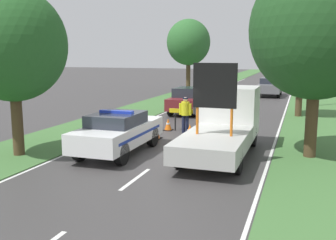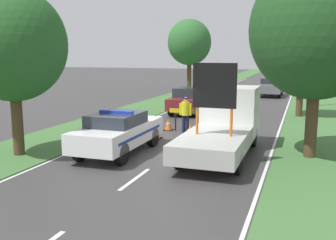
{
  "view_description": "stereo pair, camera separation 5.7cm",
  "coord_description": "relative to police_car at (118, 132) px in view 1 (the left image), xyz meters",
  "views": [
    {
      "loc": [
        4.48,
        -13.21,
        3.62
      ],
      "look_at": [
        -0.35,
        0.89,
        1.1
      ],
      "focal_mm": 42.0,
      "sensor_mm": 36.0,
      "label": 1
    },
    {
      "loc": [
        4.54,
        -13.19,
        3.62
      ],
      "look_at": [
        -0.35,
        0.89,
        1.1
      ],
      "focal_mm": 42.0,
      "sensor_mm": 36.0,
      "label": 2
    }
  ],
  "objects": [
    {
      "name": "police_officer",
      "position": [
        1.27,
        4.37,
        0.18
      ],
      "size": [
        0.6,
        0.38,
        1.66
      ],
      "rotation": [
        0.0,
        0.0,
        2.67
      ],
      "color": "#191E38",
      "rests_on": "ground"
    },
    {
      "name": "traffic_cone_near_truck",
      "position": [
        0.32,
        4.7,
        -0.52
      ],
      "size": [
        0.41,
        0.41,
        0.57
      ],
      "color": "black",
      "rests_on": "ground"
    },
    {
      "name": "roadside_tree_near_left",
      "position": [
        6.15,
        11.09,
        2.9
      ],
      "size": [
        3.18,
        3.18,
        5.4
      ],
      "color": "#4C3823",
      "rests_on": "ground"
    },
    {
      "name": "ground_plane",
      "position": [
        1.82,
        0.45,
        -0.8
      ],
      "size": [
        160.0,
        160.0,
        0.0
      ],
      "primitive_type": "plane",
      "color": "#3D3A3A"
    },
    {
      "name": "grass_verge_left",
      "position": [
        -3.59,
        20.45,
        -0.79
      ],
      "size": [
        3.55,
        120.0,
        0.03
      ],
      "color": "#427038",
      "rests_on": "ground"
    },
    {
      "name": "traffic_cone_behind_barrier",
      "position": [
        2.17,
        1.29,
        -0.53
      ],
      "size": [
        0.4,
        0.4,
        0.56
      ],
      "color": "black",
      "rests_on": "ground"
    },
    {
      "name": "road_barrier",
      "position": [
        1.81,
        4.77,
        0.07
      ],
      "size": [
        2.89,
        0.08,
        1.05
      ],
      "rotation": [
        0.0,
        0.0,
        0.09
      ],
      "color": "black",
      "rests_on": "ground"
    },
    {
      "name": "traffic_cone_lane_edge",
      "position": [
        0.39,
        2.74,
        -0.45
      ],
      "size": [
        0.52,
        0.52,
        0.72
      ],
      "color": "black",
      "rests_on": "ground"
    },
    {
      "name": "pedestrian_civilian",
      "position": [
        1.92,
        4.46,
        0.22
      ],
      "size": [
        0.63,
        0.4,
        1.75
      ],
      "rotation": [
        0.0,
        0.0,
        -0.3
      ],
      "color": "brown",
      "rests_on": "ground"
    },
    {
      "name": "police_car",
      "position": [
        0.0,
        0.0,
        0.0
      ],
      "size": [
        1.83,
        4.62,
        1.61
      ],
      "rotation": [
        0.0,
        0.0,
        -0.04
      ],
      "color": "white",
      "rests_on": "ground"
    },
    {
      "name": "grass_verge_right",
      "position": [
        7.22,
        20.45,
        -0.79
      ],
      "size": [
        3.55,
        120.0,
        0.03
      ],
      "color": "#427038",
      "rests_on": "ground"
    },
    {
      "name": "traffic_cone_near_police",
      "position": [
        1.88,
        2.99,
        -0.46
      ],
      "size": [
        0.5,
        0.5,
        0.69
      ],
      "color": "black",
      "rests_on": "ground"
    },
    {
      "name": "roadside_tree_near_right",
      "position": [
        -3.76,
        22.36,
        3.83
      ],
      "size": [
        3.97,
        3.97,
        6.74
      ],
      "color": "#4C3823",
      "rests_on": "ground"
    },
    {
      "name": "roadside_tree_mid_right",
      "position": [
        6.66,
        1.63,
        3.62
      ],
      "size": [
        4.53,
        4.53,
        6.82
      ],
      "color": "#4C3823",
      "rests_on": "ground"
    },
    {
      "name": "roadside_tree_mid_left",
      "position": [
        -3.25,
        -1.48,
        3.11
      ],
      "size": [
        3.75,
        3.75,
        5.91
      ],
      "color": "#4C3823",
      "rests_on": "ground"
    },
    {
      "name": "traffic_cone_centre_front",
      "position": [
        2.04,
        5.78,
        -0.56
      ],
      "size": [
        0.35,
        0.35,
        0.49
      ],
      "color": "black",
      "rests_on": "ground"
    },
    {
      "name": "queued_car_suv_grey",
      "position": [
        3.67,
        22.12,
        0.02
      ],
      "size": [
        1.81,
        4.35,
        1.58
      ],
      "rotation": [
        0.0,
        0.0,
        3.14
      ],
      "color": "slate",
      "rests_on": "ground"
    },
    {
      "name": "queued_car_sedan_silver",
      "position": [
        0.14,
        16.47,
        -0.01
      ],
      "size": [
        1.7,
        4.2,
        1.53
      ],
      "rotation": [
        0.0,
        0.0,
        3.14
      ],
      "color": "#B2B2B7",
      "rests_on": "ground"
    },
    {
      "name": "utility_pole",
      "position": [
        7.26,
        16.42,
        3.43
      ],
      "size": [
        1.2,
        0.2,
        8.24
      ],
      "color": "#473828",
      "rests_on": "ground"
    },
    {
      "name": "lane_markings",
      "position": [
        1.82,
        13.85,
        -0.8
      ],
      "size": [
        7.16,
        63.23,
        0.01
      ],
      "color": "silver",
      "rests_on": "ground"
    },
    {
      "name": "work_truck",
      "position": [
        3.63,
        1.48,
        0.3
      ],
      "size": [
        2.08,
        6.04,
        3.33
      ],
      "rotation": [
        0.0,
        0.0,
        3.16
      ],
      "color": "white",
      "rests_on": "ground"
    },
    {
      "name": "queued_car_wagon_maroon",
      "position": [
        -0.24,
        10.26,
        0.01
      ],
      "size": [
        1.77,
        4.13,
        1.59
      ],
      "rotation": [
        0.0,
        0.0,
        3.14
      ],
      "color": "maroon",
      "rests_on": "ground"
    }
  ]
}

